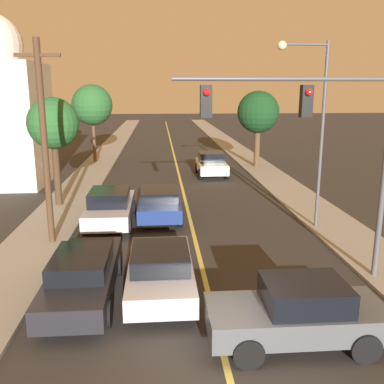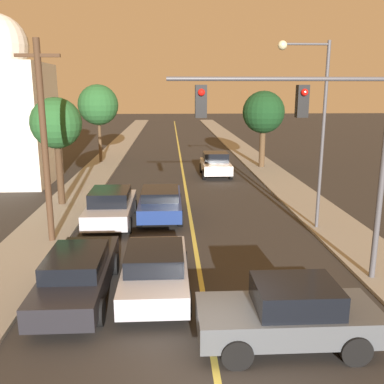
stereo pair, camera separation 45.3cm
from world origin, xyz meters
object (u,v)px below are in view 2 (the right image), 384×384
at_px(traffic_signal_mast, 315,132).
at_px(tree_left_far, 56,124).
at_px(car_far_oncoming, 216,164).
at_px(tree_right_near, 263,113).
at_px(car_near_lane_front, 155,269).
at_px(utility_pole_left, 44,140).
at_px(car_outer_lane_front, 78,273).
at_px(car_crossing_right, 289,314).
at_px(car_near_lane_second, 160,202).
at_px(domed_building_left, 4,111).
at_px(streetlamp_right, 313,112).
at_px(car_outer_lane_second, 111,206).
at_px(tree_left_near, 98,105).

bearing_deg(traffic_signal_mast, tree_left_far, 135.78).
xyz_separation_m(car_far_oncoming, tree_right_near, (3.82, 2.75, 3.36)).
xyz_separation_m(car_near_lane_front, utility_pole_left, (-4.18, 4.46, 3.28)).
height_order(car_outer_lane_front, car_crossing_right, car_crossing_right).
bearing_deg(car_near_lane_second, domed_building_left, 140.22).
xyz_separation_m(tree_right_near, domed_building_left, (-17.22, -4.36, 0.39)).
relative_size(traffic_signal_mast, tree_left_far, 1.20).
bearing_deg(domed_building_left, car_outer_lane_front, -64.73).
relative_size(car_far_oncoming, streetlamp_right, 0.53).
bearing_deg(car_outer_lane_second, tree_left_far, 133.56).
bearing_deg(car_outer_lane_front, streetlamp_right, 34.28).
xyz_separation_m(car_near_lane_front, car_outer_lane_front, (-2.19, -0.20, 0.00)).
xyz_separation_m(car_crossing_right, tree_left_far, (-8.32, 12.82, 3.39)).
relative_size(car_outer_lane_second, utility_pole_left, 0.63).
distance_m(car_near_lane_front, car_crossing_right, 4.24).
distance_m(utility_pole_left, tree_left_near, 18.85).
bearing_deg(car_crossing_right, tree_right_near, -10.47).
xyz_separation_m(car_near_lane_front, tree_right_near, (7.45, 20.24, 3.42)).
relative_size(traffic_signal_mast, tree_right_near, 1.14).
relative_size(car_near_lane_second, car_far_oncoming, 1.21).
bearing_deg(traffic_signal_mast, car_outer_lane_second, 136.80).
bearing_deg(car_outer_lane_second, utility_pole_left, -128.96).
xyz_separation_m(car_outer_lane_front, tree_right_near, (9.63, 20.44, 3.42)).
distance_m(car_far_oncoming, traffic_signal_mast, 17.45).
bearing_deg(traffic_signal_mast, tree_right_near, 81.93).
distance_m(car_outer_lane_front, tree_left_far, 11.17).
bearing_deg(car_outer_lane_front, domed_building_left, 115.27).
height_order(utility_pole_left, tree_left_far, utility_pole_left).
bearing_deg(car_far_oncoming, domed_building_left, 6.87).
xyz_separation_m(car_near_lane_second, domed_building_left, (-9.77, 8.14, 3.81)).
bearing_deg(streetlamp_right, tree_left_near, 122.77).
bearing_deg(car_crossing_right, traffic_signal_mast, -23.89).
relative_size(car_near_lane_front, car_outer_lane_second, 0.95).
xyz_separation_m(car_near_lane_front, tree_left_far, (-5.13, 10.02, 3.43)).
relative_size(car_far_oncoming, traffic_signal_mast, 0.62).
xyz_separation_m(car_far_oncoming, car_crossing_right, (-0.44, -20.29, -0.03)).
bearing_deg(tree_right_near, car_crossing_right, -100.47).
relative_size(car_crossing_right, traffic_signal_mast, 0.65).
bearing_deg(utility_pole_left, tree_right_near, 53.63).
distance_m(traffic_signal_mast, streetlamp_right, 5.30).
distance_m(car_outer_lane_front, streetlamp_right, 11.03).
distance_m(car_far_oncoming, car_crossing_right, 20.29).
height_order(car_near_lane_front, traffic_signal_mast, traffic_signal_mast).
bearing_deg(car_outer_lane_front, car_near_lane_second, 74.59).
distance_m(car_crossing_right, tree_left_far, 15.65).
bearing_deg(car_outer_lane_front, tree_left_far, 106.10).
xyz_separation_m(tree_left_far, domed_building_left, (-4.64, 5.86, 0.39)).
xyz_separation_m(car_near_lane_front, tree_left_near, (-5.17, 23.27, 3.90)).
relative_size(car_outer_lane_front, tree_right_near, 0.88).
bearing_deg(utility_pole_left, car_outer_lane_second, 51.04).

